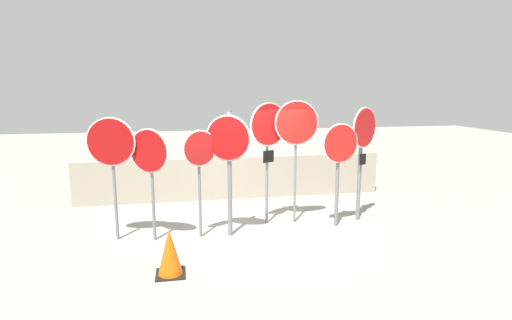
{
  "coord_description": "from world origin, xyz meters",
  "views": [
    {
      "loc": [
        -1.35,
        -7.92,
        2.96
      ],
      "look_at": [
        0.15,
        0.0,
        1.49
      ],
      "focal_mm": 28.0,
      "sensor_mm": 36.0,
      "label": 1
    }
  ],
  "objects_px": {
    "stop_sign_1": "(150,158)",
    "stop_sign_7": "(363,142)",
    "stop_sign_3": "(229,151)",
    "stop_sign_6": "(340,154)",
    "stop_sign_2": "(200,157)",
    "stop_sign_5": "(297,129)",
    "stop_sign_0": "(111,149)",
    "traffic_cone_0": "(170,252)",
    "stop_sign_4": "(269,134)"
  },
  "relations": [
    {
      "from": "stop_sign_1",
      "to": "stop_sign_7",
      "type": "distance_m",
      "value": 4.52
    },
    {
      "from": "stop_sign_3",
      "to": "stop_sign_6",
      "type": "xyz_separation_m",
      "value": [
        2.35,
        0.13,
        -0.14
      ]
    },
    {
      "from": "stop_sign_2",
      "to": "stop_sign_6",
      "type": "xyz_separation_m",
      "value": [
        2.9,
        0.1,
        -0.04
      ]
    },
    {
      "from": "stop_sign_1",
      "to": "stop_sign_2",
      "type": "xyz_separation_m",
      "value": [
        0.94,
        0.01,
        -0.01
      ]
    },
    {
      "from": "stop_sign_0",
      "to": "stop_sign_3",
      "type": "relative_size",
      "value": 0.95
    },
    {
      "from": "stop_sign_1",
      "to": "stop_sign_3",
      "type": "distance_m",
      "value": 1.5
    },
    {
      "from": "stop_sign_6",
      "to": "stop_sign_0",
      "type": "bearing_deg",
      "value": 168.83
    },
    {
      "from": "stop_sign_3",
      "to": "stop_sign_0",
      "type": "bearing_deg",
      "value": -159.98
    },
    {
      "from": "stop_sign_1",
      "to": "stop_sign_4",
      "type": "height_order",
      "value": "stop_sign_4"
    },
    {
      "from": "stop_sign_0",
      "to": "traffic_cone_0",
      "type": "bearing_deg",
      "value": -47.79
    },
    {
      "from": "stop_sign_1",
      "to": "stop_sign_5",
      "type": "distance_m",
      "value": 3.1
    },
    {
      "from": "stop_sign_1",
      "to": "stop_sign_2",
      "type": "height_order",
      "value": "stop_sign_1"
    },
    {
      "from": "stop_sign_5",
      "to": "traffic_cone_0",
      "type": "height_order",
      "value": "stop_sign_5"
    },
    {
      "from": "stop_sign_4",
      "to": "stop_sign_7",
      "type": "bearing_deg",
      "value": -27.86
    },
    {
      "from": "stop_sign_3",
      "to": "stop_sign_4",
      "type": "bearing_deg",
      "value": 57.26
    },
    {
      "from": "stop_sign_2",
      "to": "stop_sign_6",
      "type": "height_order",
      "value": "stop_sign_6"
    },
    {
      "from": "stop_sign_3",
      "to": "stop_sign_6",
      "type": "height_order",
      "value": "stop_sign_3"
    },
    {
      "from": "stop_sign_5",
      "to": "traffic_cone_0",
      "type": "xyz_separation_m",
      "value": [
        -2.66,
        -2.04,
        -1.71
      ]
    },
    {
      "from": "stop_sign_7",
      "to": "traffic_cone_0",
      "type": "distance_m",
      "value": 4.78
    },
    {
      "from": "stop_sign_2",
      "to": "stop_sign_5",
      "type": "height_order",
      "value": "stop_sign_5"
    },
    {
      "from": "stop_sign_2",
      "to": "traffic_cone_0",
      "type": "height_order",
      "value": "stop_sign_2"
    },
    {
      "from": "stop_sign_3",
      "to": "stop_sign_7",
      "type": "distance_m",
      "value": 3.03
    },
    {
      "from": "stop_sign_2",
      "to": "stop_sign_7",
      "type": "height_order",
      "value": "stop_sign_7"
    },
    {
      "from": "traffic_cone_0",
      "to": "stop_sign_7",
      "type": "bearing_deg",
      "value": 24.96
    },
    {
      "from": "stop_sign_5",
      "to": "stop_sign_6",
      "type": "bearing_deg",
      "value": -25.09
    },
    {
      "from": "stop_sign_1",
      "to": "stop_sign_7",
      "type": "relative_size",
      "value": 0.87
    },
    {
      "from": "stop_sign_5",
      "to": "stop_sign_1",
      "type": "bearing_deg",
      "value": -169.32
    },
    {
      "from": "stop_sign_1",
      "to": "stop_sign_7",
      "type": "height_order",
      "value": "stop_sign_7"
    },
    {
      "from": "stop_sign_2",
      "to": "stop_sign_5",
      "type": "distance_m",
      "value": 2.19
    },
    {
      "from": "stop_sign_6",
      "to": "stop_sign_7",
      "type": "bearing_deg",
      "value": 13.73
    },
    {
      "from": "stop_sign_3",
      "to": "stop_sign_4",
      "type": "xyz_separation_m",
      "value": [
        0.92,
        0.59,
        0.26
      ]
    },
    {
      "from": "stop_sign_2",
      "to": "stop_sign_3",
      "type": "distance_m",
      "value": 0.57
    },
    {
      "from": "stop_sign_3",
      "to": "stop_sign_5",
      "type": "distance_m",
      "value": 1.65
    },
    {
      "from": "stop_sign_1",
      "to": "stop_sign_0",
      "type": "bearing_deg",
      "value": -160.85
    },
    {
      "from": "stop_sign_4",
      "to": "stop_sign_6",
      "type": "distance_m",
      "value": 1.55
    },
    {
      "from": "stop_sign_1",
      "to": "stop_sign_3",
      "type": "xyz_separation_m",
      "value": [
        1.5,
        -0.02,
        0.09
      ]
    },
    {
      "from": "stop_sign_3",
      "to": "traffic_cone_0",
      "type": "xyz_separation_m",
      "value": [
        -1.14,
        -1.5,
        -1.36
      ]
    },
    {
      "from": "stop_sign_0",
      "to": "stop_sign_6",
      "type": "relative_size",
      "value": 1.08
    },
    {
      "from": "stop_sign_1",
      "to": "stop_sign_7",
      "type": "bearing_deg",
      "value": 37.94
    },
    {
      "from": "stop_sign_2",
      "to": "stop_sign_6",
      "type": "relative_size",
      "value": 0.97
    },
    {
      "from": "stop_sign_2",
      "to": "stop_sign_4",
      "type": "relative_size",
      "value": 0.82
    },
    {
      "from": "stop_sign_0",
      "to": "stop_sign_1",
      "type": "height_order",
      "value": "stop_sign_0"
    },
    {
      "from": "stop_sign_5",
      "to": "stop_sign_6",
      "type": "height_order",
      "value": "stop_sign_5"
    },
    {
      "from": "stop_sign_3",
      "to": "stop_sign_6",
      "type": "bearing_deg",
      "value": 28.05
    },
    {
      "from": "stop_sign_2",
      "to": "stop_sign_7",
      "type": "bearing_deg",
      "value": -16.43
    },
    {
      "from": "stop_sign_2",
      "to": "stop_sign_3",
      "type": "bearing_deg",
      "value": -25.93
    },
    {
      "from": "stop_sign_0",
      "to": "traffic_cone_0",
      "type": "xyz_separation_m",
      "value": [
        1.06,
        -1.69,
        -1.45
      ]
    },
    {
      "from": "stop_sign_1",
      "to": "stop_sign_4",
      "type": "relative_size",
      "value": 0.83
    },
    {
      "from": "stop_sign_5",
      "to": "traffic_cone_0",
      "type": "relative_size",
      "value": 3.55
    },
    {
      "from": "stop_sign_3",
      "to": "stop_sign_7",
      "type": "bearing_deg",
      "value": 32.92
    }
  ]
}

